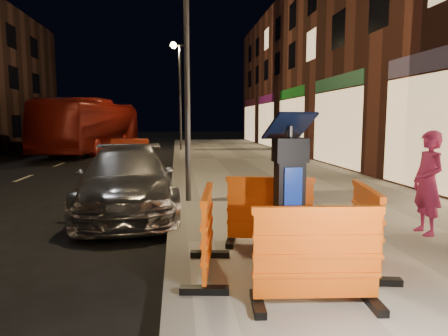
{
  "coord_description": "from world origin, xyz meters",
  "views": [
    {
      "loc": [
        0.02,
        -5.63,
        1.91
      ],
      "look_at": [
        0.8,
        1.0,
        1.1
      ],
      "focal_mm": 32.0,
      "sensor_mm": 36.0,
      "label": 1
    }
  ],
  "objects": [
    {
      "name": "bus_doubledecker",
      "position": [
        -4.83,
        18.48,
        0.0
      ],
      "size": [
        4.14,
        11.23,
        3.06
      ],
      "primitive_type": "imported",
      "rotation": [
        0.0,
        0.0,
        -0.15
      ],
      "color": "maroon",
      "rests_on": "ground"
    },
    {
      "name": "kerb",
      "position": [
        0.0,
        0.0,
        0.07
      ],
      "size": [
        0.3,
        60.0,
        0.15
      ],
      "primitive_type": "cube",
      "color": "slate",
      "rests_on": "ground"
    },
    {
      "name": "barrier_bldgside",
      "position": [
        2.25,
        -1.22,
        0.63
      ],
      "size": [
        0.75,
        1.32,
        0.97
      ],
      "primitive_type": "cube",
      "rotation": [
        0.0,
        0.0,
        1.37
      ],
      "color": "#FB5C0D",
      "rests_on": "sidewalk"
    },
    {
      "name": "street_lamp_mid",
      "position": [
        0.25,
        3.0,
        3.15
      ],
      "size": [
        0.12,
        0.12,
        6.0
      ],
      "primitive_type": "cylinder",
      "color": "#3F3F44",
      "rests_on": "sidewalk"
    },
    {
      "name": "man",
      "position": [
        3.83,
        -0.01,
        0.95
      ],
      "size": [
        0.39,
        0.59,
        1.6
      ],
      "primitive_type": "imported",
      "rotation": [
        0.0,
        0.0,
        -1.59
      ],
      "color": "#8C2048",
      "rests_on": "sidewalk"
    },
    {
      "name": "ground_plane",
      "position": [
        0.0,
        0.0,
        0.0
      ],
      "size": [
        120.0,
        120.0,
        0.0
      ],
      "primitive_type": "plane",
      "color": "black",
      "rests_on": "ground"
    },
    {
      "name": "parking_kiosk",
      "position": [
        1.3,
        -1.22,
        1.02
      ],
      "size": [
        0.63,
        0.63,
        1.74
      ],
      "primitive_type": "cube",
      "rotation": [
        0.0,
        0.0,
        -0.17
      ],
      "color": "black",
      "rests_on": "sidewalk"
    },
    {
      "name": "sidewalk",
      "position": [
        3.0,
        0.0,
        0.07
      ],
      "size": [
        6.0,
        60.0,
        0.15
      ],
      "primitive_type": "cube",
      "color": "gray",
      "rests_on": "ground"
    },
    {
      "name": "barrier_back",
      "position": [
        1.3,
        -0.27,
        0.63
      ],
      "size": [
        1.32,
        0.77,
        0.97
      ],
      "primitive_type": "cube",
      "rotation": [
        0.0,
        0.0,
        -0.22
      ],
      "color": "#FB5C0D",
      "rests_on": "sidewalk"
    },
    {
      "name": "barrier_kerbside",
      "position": [
        0.35,
        -1.22,
        0.63
      ],
      "size": [
        0.67,
        1.3,
        0.97
      ],
      "primitive_type": "cube",
      "rotation": [
        0.0,
        0.0,
        1.44
      ],
      "color": "#FB5C0D",
      "rests_on": "sidewalk"
    },
    {
      "name": "street_lamp_far",
      "position": [
        0.25,
        18.0,
        3.15
      ],
      "size": [
        0.12,
        0.12,
        6.0
      ],
      "primitive_type": "cylinder",
      "color": "#3F3F44",
      "rests_on": "sidewalk"
    },
    {
      "name": "car_red",
      "position": [
        -1.63,
        8.72,
        0.0
      ],
      "size": [
        1.87,
        3.89,
        1.23
      ],
      "primitive_type": "imported",
      "rotation": [
        0.0,
        0.0,
        0.16
      ],
      "color": "#AC3119",
      "rests_on": "ground"
    },
    {
      "name": "barrier_front",
      "position": [
        1.3,
        -2.17,
        0.63
      ],
      "size": [
        1.28,
        0.61,
        0.97
      ],
      "primitive_type": "cube",
      "rotation": [
        0.0,
        0.0,
        -0.08
      ],
      "color": "#FB5C0D",
      "rests_on": "sidewalk"
    },
    {
      "name": "car_silver",
      "position": [
        -1.01,
        2.68,
        0.0
      ],
      "size": [
        2.28,
        4.75,
        1.34
      ],
      "primitive_type": "imported",
      "rotation": [
        0.0,
        0.0,
        0.09
      ],
      "color": "#A6A6AA",
      "rests_on": "ground"
    }
  ]
}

